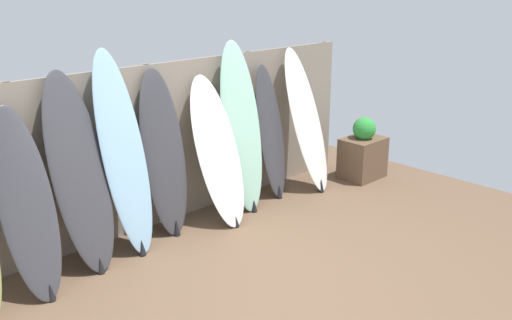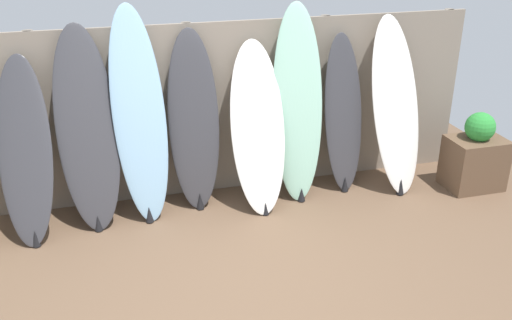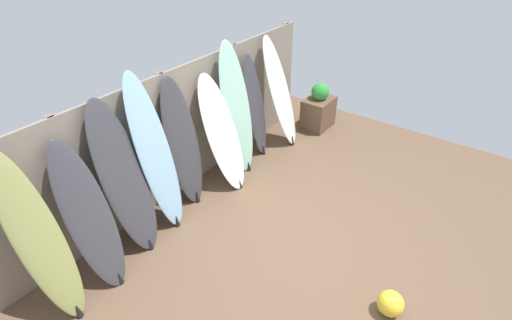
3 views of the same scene
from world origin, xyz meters
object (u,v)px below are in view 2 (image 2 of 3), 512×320
object	(u,v)px
surfboard_white_5	(258,129)
surfboard_seafoam_6	(298,105)
surfboard_charcoal_2	(87,131)
surfboard_skyblue_3	(139,118)
surfboard_white_8	(396,107)
surfboard_charcoal_1	(25,153)
planter_box	(475,157)
surfboard_charcoal_4	(194,123)
surfboard_charcoal_7	(343,116)

from	to	relation	value
surfboard_white_5	surfboard_seafoam_6	size ratio (longest dim) A/B	0.83
surfboard_charcoal_2	surfboard_seafoam_6	distance (m)	2.05
surfboard_skyblue_3	surfboard_white_8	distance (m)	2.64
surfboard_skyblue_3	surfboard_white_5	size ratio (longest dim) A/B	1.24
surfboard_charcoal_1	surfboard_charcoal_2	world-z (taller)	surfboard_charcoal_2
surfboard_white_5	planter_box	size ratio (longest dim) A/B	1.92
surfboard_charcoal_4	surfboard_white_5	distance (m)	0.63
surfboard_charcoal_2	surfboard_seafoam_6	bearing A→B (deg)	0.43
surfboard_charcoal_7	planter_box	xyz separation A→B (m)	(1.38, -0.41, -0.46)
surfboard_charcoal_1	surfboard_white_8	world-z (taller)	surfboard_white_8
surfboard_charcoal_1	surfboard_seafoam_6	size ratio (longest dim) A/B	0.83
surfboard_charcoal_2	surfboard_skyblue_3	world-z (taller)	surfboard_skyblue_3
surfboard_charcoal_2	planter_box	distance (m)	4.02
surfboard_white_5	surfboard_charcoal_7	bearing A→B (deg)	7.38
planter_box	surfboard_white_8	bearing A→B (deg)	160.07
surfboard_charcoal_2	surfboard_charcoal_4	world-z (taller)	surfboard_charcoal_2
surfboard_charcoal_2	surfboard_white_5	size ratio (longest dim) A/B	1.15
surfboard_charcoal_2	surfboard_charcoal_7	distance (m)	2.58
surfboard_charcoal_1	surfboard_white_5	bearing A→B (deg)	0.53
surfboard_white_5	surfboard_white_8	size ratio (longest dim) A/B	0.90
surfboard_charcoal_4	surfboard_white_5	world-z (taller)	surfboard_charcoal_4
surfboard_charcoal_2	surfboard_charcoal_7	world-z (taller)	surfboard_charcoal_2
surfboard_charcoal_1	surfboard_charcoal_4	bearing A→B (deg)	6.58
surfboard_skyblue_3	surfboard_charcoal_1	bearing A→B (deg)	-174.41
surfboard_skyblue_3	surfboard_charcoal_4	bearing A→B (deg)	8.53
surfboard_charcoal_1	surfboard_skyblue_3	xyz separation A→B (m)	(1.03, 0.10, 0.20)
surfboard_charcoal_7	surfboard_white_8	bearing A→B (deg)	-11.35
surfboard_white_5	planter_box	distance (m)	2.41
surfboard_charcoal_4	surfboard_charcoal_7	xyz separation A→B (m)	(1.57, -0.03, -0.06)
surfboard_skyblue_3	surfboard_seafoam_6	distance (m)	1.57
surfboard_white_5	surfboard_charcoal_7	world-z (taller)	surfboard_charcoal_7
surfboard_charcoal_7	surfboard_charcoal_2	bearing A→B (deg)	-178.75
surfboard_charcoal_1	surfboard_skyblue_3	distance (m)	1.06
surfboard_charcoal_2	surfboard_charcoal_4	distance (m)	1.01
surfboard_white_8	surfboard_seafoam_6	bearing A→B (deg)	176.37
surfboard_charcoal_4	surfboard_seafoam_6	size ratio (longest dim) A/B	0.90
surfboard_charcoal_2	surfboard_seafoam_6	size ratio (longest dim) A/B	0.95
surfboard_charcoal_1	surfboard_charcoal_2	distance (m)	0.57
surfboard_charcoal_4	surfboard_seafoam_6	bearing A→B (deg)	-4.09
surfboard_skyblue_3	surfboard_seafoam_6	world-z (taller)	surfboard_skyblue_3
surfboard_charcoal_4	planter_box	distance (m)	3.04
surfboard_charcoal_7	surfboard_charcoal_1	bearing A→B (deg)	-177.34
surfboard_white_8	planter_box	bearing A→B (deg)	-19.93
surfboard_white_5	surfboard_skyblue_3	bearing A→B (deg)	175.90
surfboard_seafoam_6	surfboard_white_8	bearing A→B (deg)	-3.63
surfboard_charcoal_1	surfboard_seafoam_6	xyz separation A→B (m)	(2.60, 0.10, 0.18)
surfboard_white_8	planter_box	distance (m)	1.05
surfboard_skyblue_3	planter_box	size ratio (longest dim) A/B	2.39
planter_box	surfboard_white_5	bearing A→B (deg)	173.00
surfboard_charcoal_7	surfboard_white_8	world-z (taller)	surfboard_white_8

